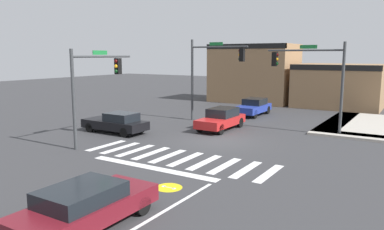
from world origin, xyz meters
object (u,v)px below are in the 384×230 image
(car_black, at_px, (116,123))
(traffic_signal_northeast, at_px, (312,71))
(car_blue, at_px, (253,107))
(traffic_signal_southwest, at_px, (95,79))
(car_red, at_px, (221,119))
(car_maroon, at_px, (85,206))
(traffic_signal_northwest, at_px, (212,66))

(car_black, bearing_deg, traffic_signal_northeast, -147.13)
(car_blue, height_order, car_black, car_blue)
(traffic_signal_southwest, height_order, car_blue, traffic_signal_southwest)
(car_blue, bearing_deg, car_red, 4.74)
(car_maroon, xyz_separation_m, car_black, (-8.75, 10.65, -0.00))
(car_blue, bearing_deg, traffic_signal_southwest, -13.77)
(traffic_signal_southwest, relative_size, traffic_signal_northwest, 0.86)
(car_black, bearing_deg, car_blue, -112.10)
(car_blue, distance_m, car_red, 6.95)
(traffic_signal_northeast, bearing_deg, car_red, 22.61)
(traffic_signal_northwest, bearing_deg, car_red, -48.24)
(car_red, xyz_separation_m, car_black, (-5.27, -4.64, -0.07))
(traffic_signal_northeast, height_order, car_maroon, traffic_signal_northeast)
(car_maroon, bearing_deg, car_red, 12.82)
(traffic_signal_southwest, distance_m, car_red, 8.99)
(traffic_signal_southwest, xyz_separation_m, traffic_signal_northeast, (9.45, 9.67, 0.29))
(car_maroon, bearing_deg, traffic_signal_southwest, 43.97)
(traffic_signal_northwest, distance_m, car_maroon, 18.68)
(traffic_signal_northeast, distance_m, car_blue, 8.24)
(traffic_signal_southwest, distance_m, car_maroon, 11.32)
(traffic_signal_northwest, height_order, car_maroon, traffic_signal_northwest)
(car_red, bearing_deg, traffic_signal_northwest, -138.24)
(traffic_signal_northeast, bearing_deg, car_black, 32.87)
(car_blue, xyz_separation_m, car_red, (0.57, -6.92, 0.03))
(traffic_signal_northwest, bearing_deg, car_blue, 73.21)
(traffic_signal_northwest, relative_size, traffic_signal_northeast, 1.06)
(car_blue, height_order, car_red, car_red)
(car_blue, relative_size, car_red, 0.98)
(car_red, bearing_deg, car_black, -48.65)
(car_maroon, bearing_deg, car_blue, 10.34)
(car_black, bearing_deg, car_maroon, 129.39)
(traffic_signal_northeast, relative_size, car_blue, 1.38)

